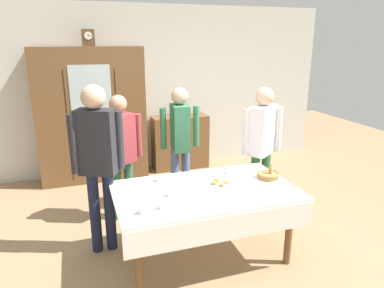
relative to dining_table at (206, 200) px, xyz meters
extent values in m
plane|color=#997A56|center=(0.00, 0.24, -0.65)|extent=(12.00, 12.00, 0.00)
cube|color=silver|center=(0.00, 2.89, 0.70)|extent=(6.40, 0.10, 2.70)
cylinder|color=brown|center=(-0.74, -0.34, -0.29)|extent=(0.07, 0.07, 0.72)
cylinder|color=brown|center=(0.74, -0.34, -0.29)|extent=(0.07, 0.07, 0.72)
cylinder|color=brown|center=(-0.74, 0.41, -0.29)|extent=(0.07, 0.07, 0.72)
cylinder|color=brown|center=(0.74, 0.41, -0.29)|extent=(0.07, 0.07, 0.72)
cube|color=white|center=(0.00, 0.04, 0.08)|extent=(1.76, 1.03, 0.03)
cube|color=white|center=(0.00, -0.48, -0.05)|extent=(1.76, 0.01, 0.24)
cube|color=brown|center=(-0.90, 2.59, 0.38)|extent=(1.61, 0.45, 2.06)
cube|color=silver|center=(-0.90, 2.36, 0.79)|extent=(0.58, 0.01, 0.74)
cube|color=black|center=(-1.25, 2.36, 0.27)|extent=(0.01, 0.01, 1.65)
cube|color=black|center=(-0.55, 2.36, 0.27)|extent=(0.01, 0.01, 1.65)
cube|color=brown|center=(-0.86, 2.59, 1.53)|extent=(0.18, 0.10, 0.24)
cylinder|color=white|center=(-0.86, 2.54, 1.56)|extent=(0.11, 0.01, 0.11)
cube|color=black|center=(-0.86, 2.53, 1.57)|extent=(0.00, 0.00, 0.04)
cube|color=black|center=(-0.84, 2.53, 1.56)|extent=(0.05, 0.00, 0.00)
cube|color=brown|center=(0.53, 2.64, -0.20)|extent=(0.94, 0.35, 0.91)
cube|color=#664C7A|center=(0.53, 2.64, 0.28)|extent=(0.11, 0.19, 0.04)
cube|color=#2D5184|center=(0.53, 2.64, 0.31)|extent=(0.19, 0.24, 0.03)
cube|color=#2D5184|center=(0.53, 2.64, 0.34)|extent=(0.16, 0.19, 0.03)
cylinder|color=white|center=(-0.49, -0.24, 0.10)|extent=(0.13, 0.13, 0.01)
cylinder|color=white|center=(-0.49, -0.24, 0.13)|extent=(0.08, 0.08, 0.05)
torus|color=white|center=(-0.45, -0.24, 0.13)|extent=(0.04, 0.01, 0.04)
cylinder|color=#47230F|center=(-0.49, -0.24, 0.15)|extent=(0.06, 0.06, 0.01)
cylinder|color=silver|center=(0.38, 0.34, 0.10)|extent=(0.13, 0.13, 0.01)
cylinder|color=silver|center=(0.38, 0.34, 0.13)|extent=(0.08, 0.08, 0.05)
torus|color=silver|center=(0.42, 0.34, 0.13)|extent=(0.04, 0.01, 0.04)
cylinder|color=silver|center=(-0.67, -0.27, 0.10)|extent=(0.13, 0.13, 0.01)
cylinder|color=silver|center=(-0.67, -0.27, 0.13)|extent=(0.08, 0.08, 0.05)
torus|color=silver|center=(-0.63, -0.27, 0.13)|extent=(0.04, 0.01, 0.04)
cylinder|color=#47230F|center=(-0.67, -0.27, 0.15)|extent=(0.06, 0.06, 0.01)
cylinder|color=white|center=(-0.36, -0.02, 0.10)|extent=(0.13, 0.13, 0.01)
cylinder|color=white|center=(-0.36, -0.02, 0.13)|extent=(0.08, 0.08, 0.05)
torus|color=white|center=(-0.32, -0.02, 0.13)|extent=(0.04, 0.01, 0.04)
cylinder|color=#47230F|center=(-0.36, -0.02, 0.15)|extent=(0.06, 0.06, 0.01)
cylinder|color=white|center=(-0.38, 0.37, 0.10)|extent=(0.13, 0.13, 0.01)
cylinder|color=white|center=(-0.38, 0.37, 0.13)|extent=(0.08, 0.08, 0.05)
torus|color=white|center=(-0.34, 0.37, 0.13)|extent=(0.04, 0.01, 0.04)
cylinder|color=#47230F|center=(-0.38, 0.37, 0.15)|extent=(0.06, 0.06, 0.01)
cylinder|color=#9E7542|center=(0.74, 0.10, 0.12)|extent=(0.22, 0.22, 0.05)
torus|color=#9E7542|center=(0.74, 0.10, 0.15)|extent=(0.24, 0.24, 0.02)
cylinder|color=tan|center=(0.76, 0.08, 0.20)|extent=(0.03, 0.04, 0.12)
cylinder|color=tan|center=(0.77, 0.10, 0.20)|extent=(0.02, 0.04, 0.12)
cylinder|color=tan|center=(0.76, 0.11, 0.20)|extent=(0.04, 0.03, 0.12)
cylinder|color=white|center=(0.18, 0.09, 0.10)|extent=(0.28, 0.28, 0.01)
ellipsoid|color=#BC7F3D|center=(0.24, 0.08, 0.13)|extent=(0.07, 0.05, 0.04)
ellipsoid|color=#BC7F3D|center=(0.17, 0.15, 0.13)|extent=(0.07, 0.05, 0.04)
ellipsoid|color=#BC7F3D|center=(0.12, 0.10, 0.13)|extent=(0.07, 0.05, 0.04)
ellipsoid|color=#BC7F3D|center=(0.18, 0.03, 0.13)|extent=(0.07, 0.05, 0.04)
cube|color=silver|center=(0.20, -0.22, 0.10)|extent=(0.10, 0.01, 0.00)
ellipsoid|color=silver|center=(0.26, -0.22, 0.10)|extent=(0.03, 0.02, 0.01)
cube|color=silver|center=(0.01, -0.11, 0.10)|extent=(0.10, 0.01, 0.00)
ellipsoid|color=silver|center=(0.06, -0.11, 0.10)|extent=(0.03, 0.02, 0.01)
cylinder|color=#191E38|center=(-1.04, 0.49, -0.22)|extent=(0.11, 0.11, 0.87)
cylinder|color=#191E38|center=(-0.89, 0.49, -0.22)|extent=(0.11, 0.11, 0.87)
cube|color=#232328|center=(-0.96, 0.49, 0.54)|extent=(0.41, 0.33, 0.65)
sphere|color=tan|center=(-0.96, 0.49, 0.98)|extent=(0.24, 0.24, 0.24)
cylinder|color=#232328|center=(-1.18, 0.49, 0.54)|extent=(0.08, 0.08, 0.59)
cylinder|color=#232328|center=(-0.74, 0.49, 0.54)|extent=(0.08, 0.08, 0.59)
cylinder|color=slate|center=(0.04, 1.26, -0.26)|extent=(0.11, 0.11, 0.78)
cylinder|color=slate|center=(0.19, 1.26, -0.26)|extent=(0.11, 0.11, 0.78)
cube|color=#33704C|center=(0.11, 1.26, 0.43)|extent=(0.23, 0.38, 0.59)
sphere|color=tan|center=(0.11, 1.26, 0.83)|extent=(0.21, 0.21, 0.21)
cylinder|color=#33704C|center=(-0.11, 1.26, 0.43)|extent=(0.08, 0.08, 0.53)
cylinder|color=#33704C|center=(0.33, 1.26, 0.43)|extent=(0.08, 0.08, 0.53)
cylinder|color=#33704C|center=(-0.74, 1.13, -0.27)|extent=(0.11, 0.11, 0.77)
cylinder|color=#33704C|center=(-0.59, 1.13, -0.27)|extent=(0.11, 0.11, 0.77)
cube|color=#933338|center=(-0.66, 1.13, 0.40)|extent=(0.36, 0.41, 0.58)
sphere|color=tan|center=(-0.66, 1.13, 0.79)|extent=(0.21, 0.21, 0.21)
cylinder|color=#933338|center=(-0.88, 1.13, 0.40)|extent=(0.08, 0.08, 0.52)
cylinder|color=#933338|center=(-0.44, 1.13, 0.40)|extent=(0.08, 0.08, 0.52)
cylinder|color=#33704C|center=(0.92, 0.70, -0.25)|extent=(0.11, 0.11, 0.80)
cylinder|color=#33704C|center=(1.07, 0.70, -0.25)|extent=(0.11, 0.11, 0.80)
cube|color=silver|center=(1.00, 0.70, 0.45)|extent=(0.41, 0.37, 0.60)
sphere|color=#DBB293|center=(1.00, 0.70, 0.86)|extent=(0.22, 0.22, 0.22)
cylinder|color=silver|center=(0.78, 0.70, 0.45)|extent=(0.08, 0.08, 0.54)
cylinder|color=silver|center=(1.22, 0.70, 0.45)|extent=(0.08, 0.08, 0.54)
camera|label=1|loc=(-1.13, -2.93, 1.50)|focal=32.91mm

